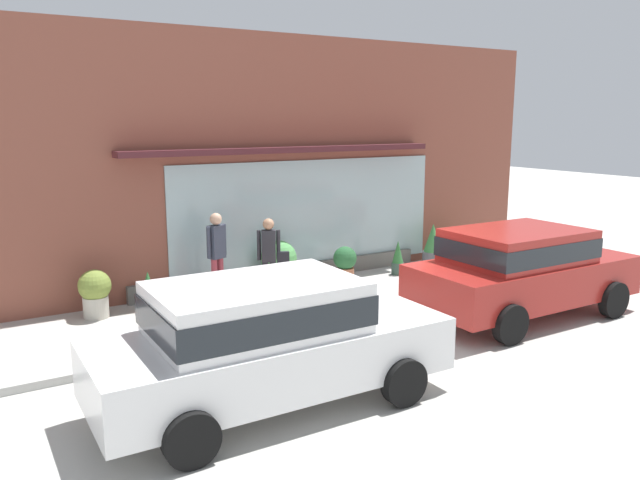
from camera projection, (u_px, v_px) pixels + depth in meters
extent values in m
plane|color=#B2AFA8|center=(362.00, 317.00, 11.39)|extent=(60.00, 60.00, 0.00)
cube|color=#B2B2AD|center=(369.00, 317.00, 11.21)|extent=(14.00, 0.24, 0.12)
cube|color=brown|center=(279.00, 161.00, 13.57)|extent=(14.00, 0.36, 5.31)
cube|color=#9EB7BC|center=(310.00, 215.00, 13.97)|extent=(6.56, 0.03, 2.46)
cube|color=#4C1E23|center=(287.00, 150.00, 13.23)|extent=(7.16, 0.56, 0.12)
cube|color=#605E59|center=(285.00, 273.00, 13.86)|extent=(6.96, 0.20, 0.36)
cylinder|color=red|center=(247.00, 314.00, 11.48)|extent=(0.38, 0.38, 0.06)
cylinder|color=red|center=(246.00, 296.00, 11.41)|extent=(0.25, 0.25, 0.61)
sphere|color=red|center=(246.00, 276.00, 11.34)|extent=(0.28, 0.28, 0.28)
cylinder|color=red|center=(238.00, 296.00, 11.32)|extent=(0.10, 0.09, 0.09)
cylinder|color=red|center=(255.00, 293.00, 11.49)|extent=(0.10, 0.09, 0.09)
cylinder|color=red|center=(250.00, 297.00, 11.27)|extent=(0.09, 0.10, 0.09)
cylinder|color=#232328|center=(273.00, 282.00, 12.25)|extent=(0.12, 0.12, 0.82)
cylinder|color=#232328|center=(266.00, 282.00, 12.24)|extent=(0.12, 0.12, 0.82)
cube|color=#232328|center=(269.00, 246.00, 12.11)|extent=(0.34, 0.30, 0.62)
sphere|color=#A37556|center=(268.00, 224.00, 12.03)|extent=(0.22, 0.22, 0.22)
cylinder|color=#232328|center=(278.00, 245.00, 12.12)|extent=(0.08, 0.08, 0.59)
cylinder|color=#232328|center=(259.00, 245.00, 12.09)|extent=(0.08, 0.08, 0.59)
cube|color=black|center=(283.00, 259.00, 12.16)|extent=(0.26, 0.20, 0.28)
cylinder|color=#8E333D|center=(221.00, 279.00, 12.36)|extent=(0.12, 0.12, 0.87)
cylinder|color=#8E333D|center=(215.00, 280.00, 12.24)|extent=(0.12, 0.12, 0.87)
cube|color=#333847|center=(217.00, 242.00, 12.15)|extent=(0.36, 0.30, 0.65)
sphere|color=tan|center=(216.00, 219.00, 12.07)|extent=(0.24, 0.24, 0.24)
cylinder|color=#333847|center=(224.00, 239.00, 12.31)|extent=(0.08, 0.08, 0.62)
cylinder|color=#333847|center=(209.00, 243.00, 11.99)|extent=(0.08, 0.08, 0.62)
cube|color=white|center=(274.00, 355.00, 7.81)|extent=(4.49, 1.74, 0.69)
cube|color=white|center=(256.00, 309.00, 7.57)|extent=(2.48, 1.59, 0.66)
cube|color=#1E2328|center=(256.00, 309.00, 7.57)|extent=(2.52, 1.61, 0.37)
cylinder|color=black|center=(331.00, 340.00, 9.31)|extent=(0.62, 0.18, 0.62)
cylinder|color=black|center=(404.00, 382.00, 7.83)|extent=(0.62, 0.18, 0.62)
cylinder|color=black|center=(145.00, 380.00, 7.91)|extent=(0.62, 0.18, 0.62)
cylinder|color=black|center=(191.00, 439.00, 6.44)|extent=(0.62, 0.18, 0.62)
cube|color=maroon|center=(523.00, 279.00, 11.34)|extent=(4.30, 1.84, 0.71)
cube|color=maroon|center=(517.00, 247.00, 11.11)|extent=(2.37, 1.69, 0.62)
cube|color=#1E2328|center=(517.00, 247.00, 11.11)|extent=(2.41, 1.71, 0.34)
cylinder|color=black|center=(531.00, 278.00, 12.87)|extent=(0.67, 0.18, 0.67)
cylinder|color=black|center=(614.00, 300.00, 11.30)|extent=(0.67, 0.18, 0.67)
cylinder|color=black|center=(432.00, 296.00, 11.52)|extent=(0.67, 0.18, 0.67)
cylinder|color=black|center=(511.00, 324.00, 9.95)|extent=(0.67, 0.18, 0.67)
cylinder|color=#B7B2A3|center=(464.00, 258.00, 15.55)|extent=(0.51, 0.51, 0.29)
sphere|color=olive|center=(465.00, 243.00, 15.48)|extent=(0.65, 0.65, 0.65)
sphere|color=orange|center=(462.00, 236.00, 15.49)|extent=(0.18, 0.18, 0.18)
sphere|color=white|center=(459.00, 238.00, 15.52)|extent=(0.14, 0.14, 0.14)
cylinder|color=#B7B2A3|center=(279.00, 281.00, 13.31)|extent=(0.51, 0.51, 0.31)
sphere|color=#4C934C|center=(279.00, 258.00, 13.22)|extent=(0.77, 0.77, 0.77)
cylinder|color=#4C4C51|center=(432.00, 259.00, 15.28)|extent=(0.49, 0.49, 0.36)
cone|color=#3D8442|center=(433.00, 238.00, 15.17)|extent=(0.44, 0.44, 0.69)
cylinder|color=#9E6042|center=(345.00, 276.00, 13.66)|extent=(0.40, 0.40, 0.35)
sphere|color=#23562D|center=(345.00, 258.00, 13.59)|extent=(0.51, 0.51, 0.51)
cylinder|color=#B7B2A3|center=(96.00, 307.00, 11.32)|extent=(0.45, 0.45, 0.40)
sphere|color=olive|center=(95.00, 286.00, 11.24)|extent=(0.58, 0.58, 0.58)
sphere|color=#B266B7|center=(101.00, 278.00, 11.21)|extent=(0.15, 0.15, 0.15)
cylinder|color=#33473D|center=(398.00, 268.00, 14.45)|extent=(0.28, 0.28, 0.28)
cone|color=#2D6B33|center=(398.00, 252.00, 14.37)|extent=(0.26, 0.26, 0.52)
cylinder|color=#4C4C51|center=(149.00, 307.00, 11.64)|extent=(0.39, 0.39, 0.20)
cone|color=#2D6B33|center=(148.00, 287.00, 11.56)|extent=(0.35, 0.35, 0.58)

